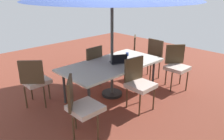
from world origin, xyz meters
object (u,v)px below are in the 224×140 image
at_px(chair_south, 90,64).
at_px(cup, 127,54).
at_px(chair_northwest, 176,64).
at_px(laptop, 119,61).
at_px(chair_southeast, 35,79).
at_px(chair_north, 139,81).
at_px(chair_northeast, 81,105).
at_px(dining_table, 112,65).
at_px(chair_southwest, 129,51).
at_px(chair_west, 151,57).

xyz_separation_m(chair_south, cup, (-0.66, 0.53, 0.21)).
xyz_separation_m(chair_northwest, laptop, (1.25, -0.63, 0.22)).
height_order(chair_southeast, laptop, chair_southeast).
relative_size(chair_north, chair_northeast, 1.00).
bearing_deg(dining_table, chair_north, 89.39).
xyz_separation_m(chair_north, cup, (-0.63, -0.87, 0.21)).
bearing_deg(cup, chair_north, 54.21).
distance_m(chair_southwest, chair_west, 0.75).
bearing_deg(laptop, chair_northwest, -177.73).
relative_size(chair_west, laptop, 2.46).
height_order(dining_table, chair_south, chair_south).
distance_m(dining_table, laptop, 0.16).
distance_m(chair_northwest, chair_southwest, 1.48).
bearing_deg(chair_northwest, chair_west, 124.92).
xyz_separation_m(chair_northeast, chair_west, (-2.71, -0.71, 0.00)).
bearing_deg(dining_table, chair_west, -179.14).
relative_size(dining_table, cup, 26.71).
bearing_deg(chair_west, chair_southwest, -178.72).
relative_size(chair_southwest, chair_west, 1.00).
bearing_deg(cup, chair_west, 171.33).
bearing_deg(chair_southeast, chair_south, -140.48).
distance_m(chair_southwest, chair_southeast, 2.76).
distance_m(chair_northwest, chair_northeast, 2.67).
bearing_deg(chair_southeast, dining_table, -165.96).
relative_size(chair_north, chair_southeast, 1.00).
distance_m(dining_table, chair_southeast, 1.55).
bearing_deg(chair_south, chair_northeast, 44.92).
bearing_deg(chair_southeast, cup, -154.54).
xyz_separation_m(chair_south, chair_southeast, (1.32, -0.05, 0.00)).
bearing_deg(chair_northeast, chair_northwest, -51.40).
relative_size(chair_south, chair_northwest, 1.00).
height_order(chair_northwest, cup, chair_northwest).
distance_m(chair_south, cup, 0.87).
distance_m(chair_northwest, chair_west, 0.73).
xyz_separation_m(dining_table, chair_south, (0.04, -0.67, -0.13)).
bearing_deg(chair_southeast, chair_northeast, 133.92).
distance_m(dining_table, chair_west, 1.40).
relative_size(dining_table, chair_south, 2.21).
height_order(chair_southwest, cup, chair_southwest).
bearing_deg(chair_south, cup, 139.61).
bearing_deg(chair_southeast, laptop, -166.84).
bearing_deg(laptop, chair_southeast, 0.45).
height_order(chair_north, chair_southeast, same).
bearing_deg(chair_southwest, dining_table, -10.36).
xyz_separation_m(chair_northeast, laptop, (-1.42, -0.60, 0.22)).
distance_m(chair_southwest, cup, 1.02).
relative_size(chair_south, chair_southwest, 1.00).
height_order(laptop, cup, laptop).
height_order(chair_north, chair_west, same).
xyz_separation_m(chair_northeast, chair_southeast, (0.06, -1.40, 0.00)).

